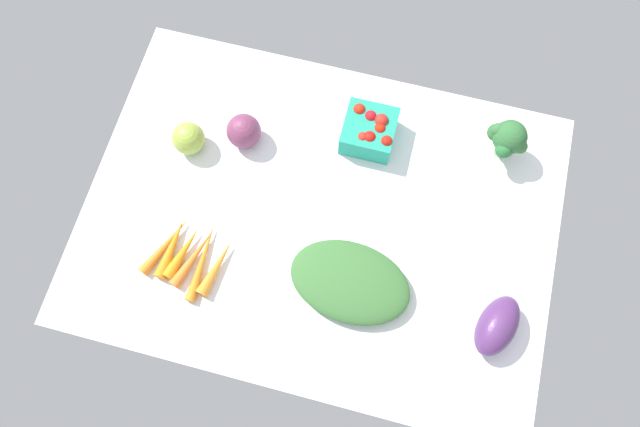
# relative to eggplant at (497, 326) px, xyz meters

# --- Properties ---
(tablecloth) EXTENTS (1.04, 0.76, 0.02)m
(tablecloth) POSITION_rel_eggplant_xyz_m (0.41, -0.15, -0.05)
(tablecloth) COLOR white
(tablecloth) RESTS_ON ground
(eggplant) EXTENTS (0.11, 0.15, 0.08)m
(eggplant) POSITION_rel_eggplant_xyz_m (0.00, 0.00, 0.00)
(eggplant) COLOR #572F69
(eggplant) RESTS_ON tablecloth
(heirloom_tomato_green) EXTENTS (0.07, 0.07, 0.07)m
(heirloom_tomato_green) POSITION_rel_eggplant_xyz_m (0.74, -0.24, -0.00)
(heirloom_tomato_green) COLOR #9CBA45
(heirloom_tomato_green) RESTS_ON tablecloth
(carrot_bunch) EXTENTS (0.19, 0.18, 0.03)m
(carrot_bunch) POSITION_rel_eggplant_xyz_m (0.66, 0.01, -0.02)
(carrot_bunch) COLOR orange
(carrot_bunch) RESTS_ON tablecloth
(broccoli_head) EXTENTS (0.09, 0.09, 0.11)m
(broccoli_head) POSITION_rel_eggplant_xyz_m (0.05, -0.40, 0.03)
(broccoli_head) COLOR #98D284
(broccoli_head) RESTS_ON tablecloth
(leafy_greens_clump) EXTENTS (0.27, 0.19, 0.05)m
(leafy_greens_clump) POSITION_rel_eggplant_xyz_m (0.31, -0.02, -0.01)
(leafy_greens_clump) COLOR #3C7137
(leafy_greens_clump) RESTS_ON tablecloth
(berry_basket) EXTENTS (0.12, 0.12, 0.08)m
(berry_basket) POSITION_rel_eggplant_xyz_m (0.35, -0.36, -0.00)
(berry_basket) COLOR teal
(berry_basket) RESTS_ON tablecloth
(red_onion_center) EXTENTS (0.08, 0.08, 0.08)m
(red_onion_center) POSITION_rel_eggplant_xyz_m (0.62, -0.29, 0.00)
(red_onion_center) COLOR #7D3A5C
(red_onion_center) RESTS_ON tablecloth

